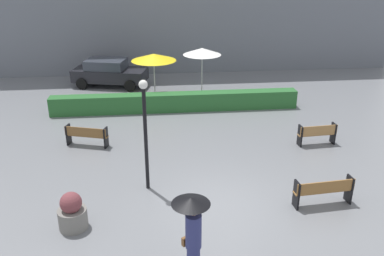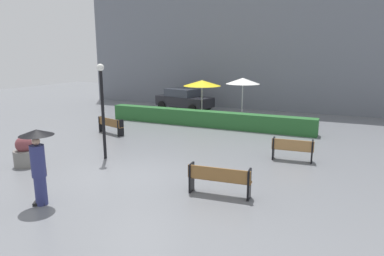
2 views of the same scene
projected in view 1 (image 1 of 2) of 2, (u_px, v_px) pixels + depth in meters
The scene contains 11 objects.
ground_plane at pixel (218, 203), 12.97m from camera, with size 60.00×60.00×0.00m, color slate.
bench_far_left at pixel (86, 135), 16.60m from camera, with size 1.75×0.84×0.84m.
bench_far_right at pixel (317, 133), 16.72m from camera, with size 1.58×0.49×0.87m.
bench_near_right at pixel (324, 190), 12.64m from camera, with size 1.88×0.53×0.89m.
pedestrian_with_umbrella at pixel (192, 228), 9.60m from camera, with size 0.91×0.91×2.11m.
planter_pot at pixel (72, 213), 11.61m from camera, with size 0.81×0.81×1.13m.
lamp_post at pixel (145, 124), 12.90m from camera, with size 0.28×0.28×3.72m.
patio_umbrella_yellow at pixel (154, 57), 21.24m from camera, with size 2.31×2.31×2.47m.
patio_umbrella_white at pixel (202, 52), 21.58m from camera, with size 2.00×2.00×2.67m.
hedge_strip at pixel (176, 102), 20.42m from camera, with size 12.11×0.70×0.89m, color #28602D.
parked_car at pixel (109, 72), 24.17m from camera, with size 4.50×2.76×1.57m.
Camera 1 is at (-1.95, -10.90, 7.19)m, focal length 38.77 mm.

